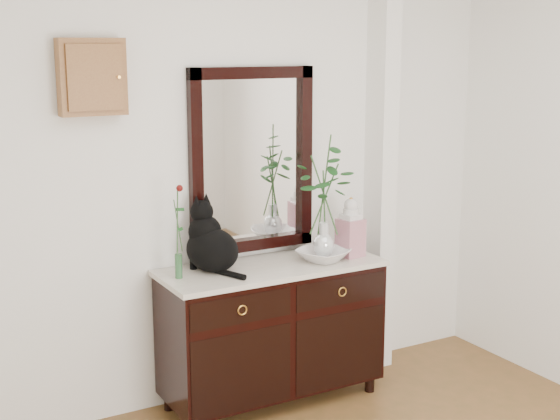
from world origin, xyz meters
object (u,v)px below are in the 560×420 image
sideboard (272,326)px  ginger_jar (351,226)px  lotus_bowl (324,255)px  cat (212,236)px

sideboard → ginger_jar: (0.52, -0.05, 0.56)m
ginger_jar → lotus_bowl: bearing=-175.2°
cat → ginger_jar: 0.88m
sideboard → cat: (-0.35, 0.07, 0.58)m
sideboard → ginger_jar: ginger_jar is taller
sideboard → lotus_bowl: lotus_bowl is taller
lotus_bowl → ginger_jar: size_ratio=0.80×
sideboard → lotus_bowl: (0.32, -0.07, 0.41)m
ginger_jar → sideboard: bearing=174.4°
cat → lotus_bowl: cat is taller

